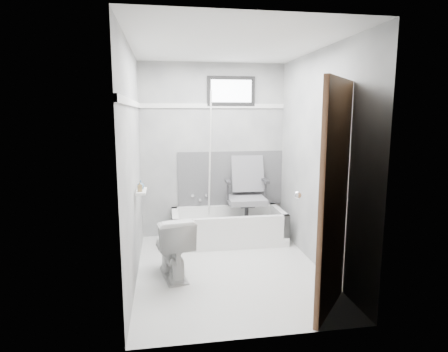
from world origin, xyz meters
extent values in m
plane|color=white|center=(0.00, 0.00, 0.00)|extent=(2.60, 2.60, 0.00)
plane|color=silver|center=(0.00, 0.00, 2.40)|extent=(2.60, 2.60, 0.00)
cube|color=slate|center=(0.00, 1.30, 1.20)|extent=(2.00, 0.02, 2.40)
cube|color=slate|center=(0.00, -1.30, 1.20)|extent=(2.00, 0.02, 2.40)
cube|color=slate|center=(-1.00, 0.00, 1.20)|extent=(0.02, 2.60, 2.40)
cube|color=slate|center=(1.00, 0.00, 1.20)|extent=(0.02, 2.60, 2.40)
imported|color=silver|center=(-0.62, -0.06, 0.33)|extent=(0.50, 0.73, 0.66)
cube|color=#4C4C4F|center=(0.25, 1.29, 0.80)|extent=(1.50, 0.02, 0.78)
cube|color=white|center=(0.00, 1.29, 1.82)|extent=(2.00, 0.02, 0.06)
cube|color=white|center=(-0.99, 0.00, 1.82)|extent=(0.02, 2.60, 0.06)
cylinder|color=silver|center=(-0.08, 1.06, 1.05)|extent=(0.02, 0.40, 1.92)
cube|color=white|center=(-0.93, 0.11, 0.90)|extent=(0.10, 0.32, 0.02)
imported|color=olive|center=(-0.94, 0.03, 0.97)|extent=(0.05, 0.05, 0.10)
imported|color=slate|center=(-0.94, 0.17, 0.96)|extent=(0.10, 0.10, 0.10)
camera|label=1|loc=(-0.68, -3.88, 1.72)|focal=30.00mm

